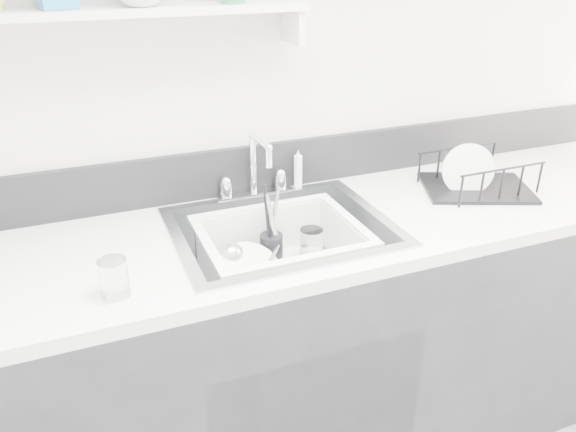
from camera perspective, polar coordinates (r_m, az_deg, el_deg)
name	(u,v)px	position (r m, az deg, el deg)	size (l,w,h in m)	color
counter_run	(282,350)	(1.92, -0.57, -13.50)	(3.20, 0.62, 0.92)	#232326
backsplash	(249,169)	(1.89, -3.96, 4.79)	(3.20, 0.02, 0.16)	black
sink	(282,254)	(1.71, -0.63, -3.86)	(0.64, 0.52, 0.20)	silver
faucet	(254,180)	(1.85, -3.43, 3.68)	(0.26, 0.18, 0.23)	silver
side_sprayer	(298,170)	(1.91, 1.03, 4.73)	(0.03, 0.03, 0.14)	silver
wall_shelf	(126,14)	(1.64, -16.13, 19.09)	(1.00, 0.16, 0.12)	silver
wash_tub	(281,255)	(1.68, -0.70, -3.99)	(0.47, 0.38, 0.18)	silver
plate_stack	(252,272)	(1.70, -3.66, -5.70)	(0.23, 0.22, 0.09)	white
utensil_cup	(271,245)	(1.78, -1.71, -2.96)	(0.07, 0.07, 0.24)	black
ladle	(256,263)	(1.70, -3.23, -4.77)	(0.31, 0.11, 0.09)	silver
tumbler_in_tub	(311,245)	(1.78, 2.38, -2.92)	(0.07, 0.07, 0.11)	white
tumbler_counter	(114,278)	(1.39, -17.26, -6.03)	(0.07, 0.07, 0.10)	white
dish_rack	(478,173)	(2.01, 18.75, 4.19)	(0.35, 0.26, 0.12)	black
bowl_small	(313,275)	(1.69, 2.59, -6.00)	(0.11, 0.11, 0.03)	white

